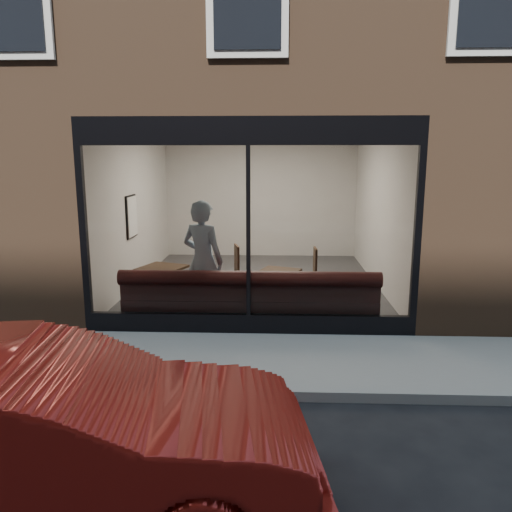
{
  "coord_description": "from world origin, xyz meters",
  "views": [
    {
      "loc": [
        0.4,
        -5.16,
        2.66
      ],
      "look_at": [
        0.1,
        2.4,
        1.13
      ],
      "focal_mm": 35.0,
      "sensor_mm": 36.0,
      "label": 1
    }
  ],
  "objects_px": {
    "person": "(203,261)",
    "banquette": "(250,311)",
    "cafe_table_right": "(279,272)",
    "cafe_chair_left": "(227,281)",
    "cafe_chair_right": "(305,284)",
    "cafe_table_left": "(162,268)",
    "parked_car": "(34,441)"
  },
  "relations": [
    {
      "from": "cafe_chair_right",
      "to": "cafe_table_right",
      "type": "bearing_deg",
      "value": 63.5
    },
    {
      "from": "cafe_table_left",
      "to": "cafe_table_right",
      "type": "bearing_deg",
      "value": -5.56
    },
    {
      "from": "person",
      "to": "parked_car",
      "type": "height_order",
      "value": "person"
    },
    {
      "from": "cafe_table_right",
      "to": "cafe_chair_left",
      "type": "distance_m",
      "value": 1.7
    },
    {
      "from": "cafe_table_left",
      "to": "cafe_chair_left",
      "type": "distance_m",
      "value": 1.58
    },
    {
      "from": "person",
      "to": "parked_car",
      "type": "distance_m",
      "value": 4.78
    },
    {
      "from": "cafe_table_left",
      "to": "cafe_table_right",
      "type": "xyz_separation_m",
      "value": [
        2.03,
        -0.2,
        0.0
      ]
    },
    {
      "from": "cafe_table_right",
      "to": "person",
      "type": "bearing_deg",
      "value": -167.18
    },
    {
      "from": "cafe_chair_right",
      "to": "parked_car",
      "type": "relative_size",
      "value": 0.09
    },
    {
      "from": "cafe_chair_left",
      "to": "cafe_chair_right",
      "type": "distance_m",
      "value": 1.51
    },
    {
      "from": "banquette",
      "to": "cafe_table_left",
      "type": "bearing_deg",
      "value": 154.57
    },
    {
      "from": "parked_car",
      "to": "cafe_table_right",
      "type": "bearing_deg",
      "value": -27.84
    },
    {
      "from": "banquette",
      "to": "cafe_table_left",
      "type": "relative_size",
      "value": 5.72
    },
    {
      "from": "banquette",
      "to": "cafe_chair_left",
      "type": "bearing_deg",
      "value": 106.38
    },
    {
      "from": "cafe_table_left",
      "to": "cafe_table_right",
      "type": "height_order",
      "value": "cafe_table_left"
    },
    {
      "from": "cafe_chair_left",
      "to": "cafe_chair_right",
      "type": "relative_size",
      "value": 1.11
    },
    {
      "from": "banquette",
      "to": "cafe_table_right",
      "type": "bearing_deg",
      "value": 50.33
    },
    {
      "from": "cafe_chair_right",
      "to": "parked_car",
      "type": "distance_m",
      "value": 6.55
    },
    {
      "from": "cafe_table_right",
      "to": "parked_car",
      "type": "height_order",
      "value": "parked_car"
    },
    {
      "from": "banquette",
      "to": "cafe_table_left",
      "type": "height_order",
      "value": "cafe_table_left"
    },
    {
      "from": "banquette",
      "to": "person",
      "type": "height_order",
      "value": "person"
    },
    {
      "from": "banquette",
      "to": "cafe_table_left",
      "type": "distance_m",
      "value": 1.82
    },
    {
      "from": "person",
      "to": "cafe_table_left",
      "type": "distance_m",
      "value": 0.96
    },
    {
      "from": "banquette",
      "to": "person",
      "type": "relative_size",
      "value": 2.03
    },
    {
      "from": "person",
      "to": "cafe_chair_left",
      "type": "height_order",
      "value": "person"
    },
    {
      "from": "banquette",
      "to": "cafe_table_right",
      "type": "distance_m",
      "value": 0.88
    },
    {
      "from": "banquette",
      "to": "cafe_chair_left",
      "type": "distance_m",
      "value": 1.92
    },
    {
      "from": "cafe_table_right",
      "to": "cafe_chair_left",
      "type": "bearing_deg",
      "value": 127.73
    },
    {
      "from": "person",
      "to": "cafe_chair_right",
      "type": "bearing_deg",
      "value": -118.01
    },
    {
      "from": "person",
      "to": "banquette",
      "type": "bearing_deg",
      "value": -175.54
    },
    {
      "from": "banquette",
      "to": "person",
      "type": "distance_m",
      "value": 1.12
    },
    {
      "from": "person",
      "to": "parked_car",
      "type": "relative_size",
      "value": 0.48
    }
  ]
}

